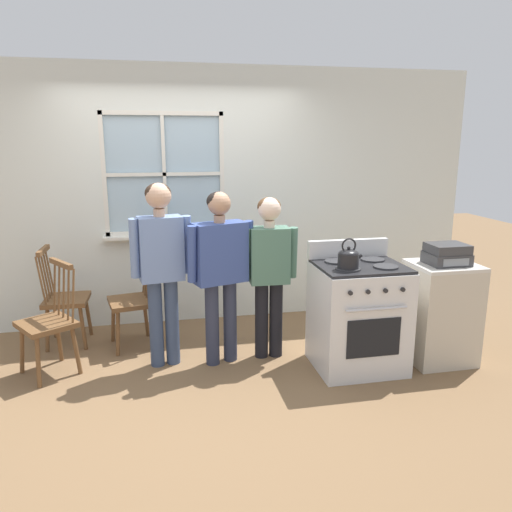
% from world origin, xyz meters
% --- Properties ---
extents(ground_plane, '(16.00, 16.00, 0.00)m').
position_xyz_m(ground_plane, '(0.00, 0.00, 0.00)').
color(ground_plane, brown).
extents(wall_back, '(6.40, 0.16, 2.70)m').
position_xyz_m(wall_back, '(0.01, 1.40, 1.33)').
color(wall_back, silver).
rests_on(wall_back, ground_plane).
extents(chair_by_window, '(0.47, 0.49, 0.96)m').
position_xyz_m(chair_by_window, '(-0.53, 0.77, 0.45)').
color(chair_by_window, brown).
rests_on(chair_by_window, ground_plane).
extents(chair_near_wall, '(0.42, 0.43, 0.96)m').
position_xyz_m(chair_near_wall, '(-1.19, 0.95, 0.45)').
color(chair_near_wall, brown).
rests_on(chair_near_wall, ground_plane).
extents(chair_center_cluster, '(0.56, 0.57, 0.96)m').
position_xyz_m(chair_center_cluster, '(-1.21, 0.31, 0.45)').
color(chair_center_cluster, brown).
rests_on(chair_center_cluster, ground_plane).
extents(person_elderly_left, '(0.53, 0.26, 1.61)m').
position_xyz_m(person_elderly_left, '(-0.26, 0.29, 0.98)').
color(person_elderly_left, '#384766').
rests_on(person_elderly_left, ground_plane).
extents(person_teen_center, '(0.61, 0.34, 1.53)m').
position_xyz_m(person_teen_center, '(0.24, 0.23, 0.93)').
color(person_teen_center, '#2D3347').
rests_on(person_teen_center, ground_plane).
extents(person_adult_right, '(0.50, 0.23, 1.47)m').
position_xyz_m(person_adult_right, '(0.68, 0.26, 0.89)').
color(person_adult_right, black).
rests_on(person_adult_right, ground_plane).
extents(stove, '(0.74, 0.68, 1.08)m').
position_xyz_m(stove, '(1.38, -0.10, 0.47)').
color(stove, silver).
rests_on(stove, ground_plane).
extents(kettle, '(0.21, 0.17, 0.25)m').
position_xyz_m(kettle, '(1.22, -0.23, 1.02)').
color(kettle, black).
rests_on(kettle, stove).
extents(potted_plant, '(0.15, 0.15, 0.26)m').
position_xyz_m(potted_plant, '(-0.23, 1.31, 1.06)').
color(potted_plant, '#935B3D').
rests_on(potted_plant, wall_back).
extents(handbag, '(0.22, 0.23, 0.31)m').
position_xyz_m(handbag, '(-0.30, 0.81, 0.79)').
color(handbag, black).
rests_on(handbag, chair_by_window).
extents(side_counter, '(0.55, 0.50, 0.90)m').
position_xyz_m(side_counter, '(2.16, -0.13, 0.45)').
color(side_counter, beige).
rests_on(side_counter, ground_plane).
extents(stereo, '(0.34, 0.29, 0.18)m').
position_xyz_m(stereo, '(2.16, -0.15, 0.99)').
color(stereo, '#38383A').
rests_on(stereo, side_counter).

